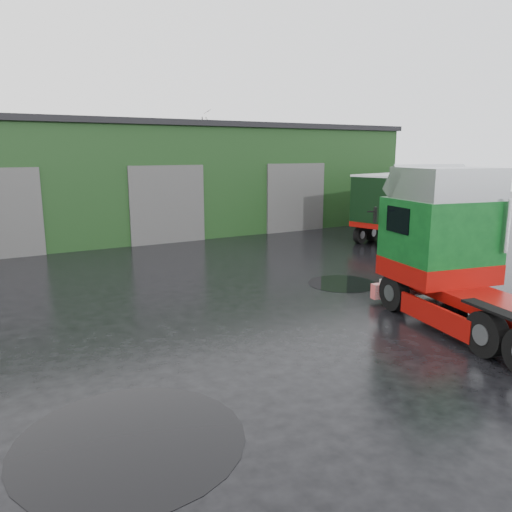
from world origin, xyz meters
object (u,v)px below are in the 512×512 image
(wash_bucket, at_px, (504,307))
(lorry_right, at_px, (422,204))
(tree_back_b, at_px, (190,163))
(warehouse, at_px, (132,177))
(hero_tractor, at_px, (490,253))

(wash_bucket, bearing_deg, lorry_right, 52.03)
(lorry_right, bearing_deg, tree_back_b, 179.94)
(warehouse, distance_m, wash_bucket, 22.59)
(hero_tractor, distance_m, lorry_right, 15.85)
(lorry_right, bearing_deg, wash_bucket, -51.79)
(hero_tractor, xyz_separation_m, lorry_right, (10.64, 11.75, -0.35))
(warehouse, xyz_separation_m, lorry_right, (13.14, -11.00, -1.36))
(wash_bucket, bearing_deg, warehouse, 101.93)
(lorry_right, distance_m, wash_bucket, 13.93)
(hero_tractor, height_order, tree_back_b, tree_back_b)
(wash_bucket, xyz_separation_m, tree_back_b, (3.37, 31.90, 3.61))
(warehouse, relative_size, wash_bucket, 106.58)
(wash_bucket, bearing_deg, tree_back_b, 83.97)
(hero_tractor, bearing_deg, warehouse, 107.34)
(hero_tractor, relative_size, tree_back_b, 0.92)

